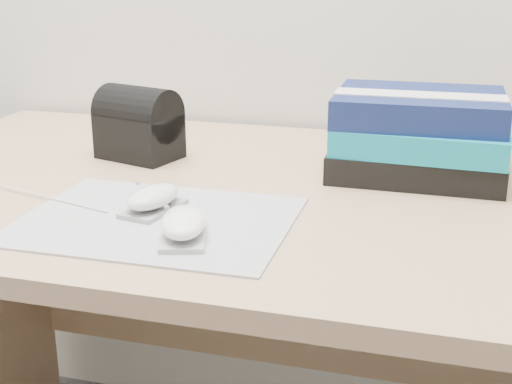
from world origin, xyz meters
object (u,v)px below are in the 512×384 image
(desk, at_px, (334,310))
(book_stack, at_px, (420,135))
(mouse_rear, at_px, (153,199))
(mouse_front, at_px, (183,225))
(pouch, at_px, (139,124))

(desk, relative_size, book_stack, 5.66)
(mouse_rear, height_order, book_stack, book_stack)
(mouse_rear, xyz_separation_m, mouse_front, (0.08, -0.08, 0.00))
(pouch, bearing_deg, book_stack, 4.14)
(desk, distance_m, book_stack, 0.33)
(mouse_rear, bearing_deg, pouch, 118.07)
(desk, distance_m, mouse_front, 0.43)
(desk, height_order, mouse_rear, mouse_rear)
(desk, relative_size, mouse_front, 13.87)
(mouse_front, relative_size, pouch, 0.73)
(desk, relative_size, pouch, 10.19)
(mouse_rear, distance_m, mouse_front, 0.12)
(book_stack, xyz_separation_m, pouch, (-0.48, -0.04, -0.00))
(mouse_front, height_order, pouch, pouch)
(mouse_rear, bearing_deg, book_stack, 40.32)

